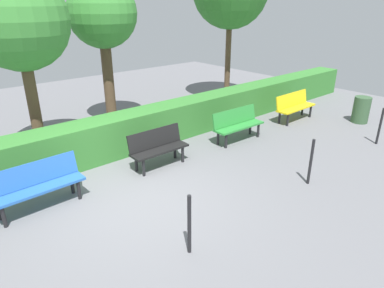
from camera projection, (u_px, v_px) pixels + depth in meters
name	position (u px, v px, depth m)	size (l,w,h in m)	color
ground_plane	(139.00, 198.00, 6.70)	(23.17, 23.17, 0.00)	slate
bench_yellow	(294.00, 105.00, 10.93)	(1.61, 0.48, 0.86)	yellow
bench_green	(237.00, 123.00, 9.32)	(1.57, 0.51, 0.86)	#2D8C38
bench_black	(158.00, 146.00, 7.86)	(1.40, 0.48, 0.86)	black
bench_blue	(36.00, 184.00, 6.23)	(1.65, 0.51, 0.86)	blue
hedge_row	(131.00, 131.00, 8.75)	(19.17, 0.79, 0.97)	#387F33
tree_mid	(102.00, 15.00, 9.58)	(1.94, 1.94, 4.22)	brown
tree_far	(18.00, 22.00, 7.46)	(2.21, 2.21, 4.28)	brown
railing_post_near	(380.00, 126.00, 9.05)	(0.06, 0.06, 1.00)	black
railing_post_mid	(311.00, 162.00, 7.05)	(0.06, 0.06, 1.00)	black
railing_post_far	(189.00, 225.00, 5.08)	(0.06, 0.06, 1.00)	black
trash_bin	(361.00, 110.00, 10.74)	(0.50, 0.50, 0.82)	#385938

